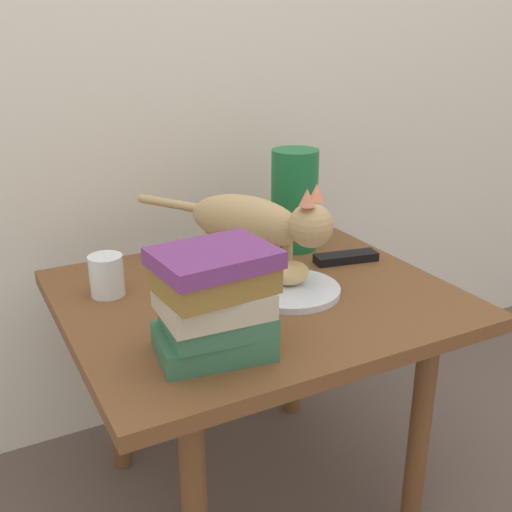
{
  "coord_description": "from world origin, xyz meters",
  "views": [
    {
      "loc": [
        -0.54,
        -1.03,
        1.05
      ],
      "look_at": [
        0.0,
        0.0,
        0.61
      ],
      "focal_mm": 43.04,
      "sensor_mm": 36.0,
      "label": 1
    }
  ],
  "objects_px": {
    "cat": "(257,223)",
    "candle_jar": "(107,278)",
    "side_table": "(256,321)",
    "plate": "(290,290)",
    "tv_remote": "(346,258)",
    "bread_roll": "(290,273)",
    "green_vase": "(294,200)",
    "book_stack": "(214,302)"
  },
  "relations": [
    {
      "from": "green_vase",
      "to": "book_stack",
      "type": "bearing_deg",
      "value": -134.99
    },
    {
      "from": "side_table",
      "to": "bread_roll",
      "type": "distance_m",
      "value": 0.13
    },
    {
      "from": "plate",
      "to": "tv_remote",
      "type": "xyz_separation_m",
      "value": [
        0.21,
        0.09,
        0.0
      ]
    },
    {
      "from": "plate",
      "to": "candle_jar",
      "type": "relative_size",
      "value": 2.45
    },
    {
      "from": "cat",
      "to": "candle_jar",
      "type": "xyz_separation_m",
      "value": [
        -0.3,
        0.09,
        -0.09
      ]
    },
    {
      "from": "plate",
      "to": "book_stack",
      "type": "bearing_deg",
      "value": -147.19
    },
    {
      "from": "side_table",
      "to": "tv_remote",
      "type": "bearing_deg",
      "value": 11.59
    },
    {
      "from": "bread_roll",
      "to": "tv_remote",
      "type": "xyz_separation_m",
      "value": [
        0.2,
        0.08,
        -0.03
      ]
    },
    {
      "from": "side_table",
      "to": "cat",
      "type": "relative_size",
      "value": 1.86
    },
    {
      "from": "bread_roll",
      "to": "book_stack",
      "type": "relative_size",
      "value": 0.39
    },
    {
      "from": "bread_roll",
      "to": "book_stack",
      "type": "distance_m",
      "value": 0.3
    },
    {
      "from": "plate",
      "to": "book_stack",
      "type": "xyz_separation_m",
      "value": [
        -0.24,
        -0.15,
        0.09
      ]
    },
    {
      "from": "cat",
      "to": "tv_remote",
      "type": "relative_size",
      "value": 2.79
    },
    {
      "from": "plate",
      "to": "book_stack",
      "type": "relative_size",
      "value": 1.02
    },
    {
      "from": "bread_roll",
      "to": "plate",
      "type": "bearing_deg",
      "value": -122.06
    },
    {
      "from": "green_vase",
      "to": "tv_remote",
      "type": "bearing_deg",
      "value": -67.39
    },
    {
      "from": "bread_roll",
      "to": "book_stack",
      "type": "height_order",
      "value": "book_stack"
    },
    {
      "from": "side_table",
      "to": "green_vase",
      "type": "xyz_separation_m",
      "value": [
        0.21,
        0.2,
        0.19
      ]
    },
    {
      "from": "plate",
      "to": "tv_remote",
      "type": "bearing_deg",
      "value": 24.11
    },
    {
      "from": "green_vase",
      "to": "candle_jar",
      "type": "height_order",
      "value": "green_vase"
    },
    {
      "from": "plate",
      "to": "book_stack",
      "type": "height_order",
      "value": "book_stack"
    },
    {
      "from": "plate",
      "to": "bread_roll",
      "type": "distance_m",
      "value": 0.04
    },
    {
      "from": "plate",
      "to": "cat",
      "type": "height_order",
      "value": "cat"
    },
    {
      "from": "green_vase",
      "to": "candle_jar",
      "type": "xyz_separation_m",
      "value": [
        -0.48,
        -0.06,
        -0.08
      ]
    },
    {
      "from": "bread_roll",
      "to": "side_table",
      "type": "bearing_deg",
      "value": 159.04
    },
    {
      "from": "tv_remote",
      "to": "bread_roll",
      "type": "bearing_deg",
      "value": -147.4
    },
    {
      "from": "bread_roll",
      "to": "cat",
      "type": "bearing_deg",
      "value": 119.14
    },
    {
      "from": "plate",
      "to": "green_vase",
      "type": "height_order",
      "value": "green_vase"
    },
    {
      "from": "plate",
      "to": "cat",
      "type": "xyz_separation_m",
      "value": [
        -0.03,
        0.08,
        0.13
      ]
    },
    {
      "from": "plate",
      "to": "book_stack",
      "type": "distance_m",
      "value": 0.3
    },
    {
      "from": "cat",
      "to": "book_stack",
      "type": "relative_size",
      "value": 2.04
    },
    {
      "from": "side_table",
      "to": "green_vase",
      "type": "relative_size",
      "value": 3.18
    },
    {
      "from": "bread_roll",
      "to": "green_vase",
      "type": "bearing_deg",
      "value": 57.49
    },
    {
      "from": "candle_jar",
      "to": "side_table",
      "type": "bearing_deg",
      "value": -25.43
    },
    {
      "from": "side_table",
      "to": "candle_jar",
      "type": "distance_m",
      "value": 0.32
    },
    {
      "from": "cat",
      "to": "candle_jar",
      "type": "relative_size",
      "value": 4.92
    },
    {
      "from": "plate",
      "to": "bread_roll",
      "type": "xyz_separation_m",
      "value": [
        0.01,
        0.01,
        0.03
      ]
    },
    {
      "from": "bread_roll",
      "to": "green_vase",
      "type": "distance_m",
      "value": 0.28
    },
    {
      "from": "bread_roll",
      "to": "tv_remote",
      "type": "bearing_deg",
      "value": 21.96
    },
    {
      "from": "plate",
      "to": "candle_jar",
      "type": "height_order",
      "value": "candle_jar"
    },
    {
      "from": "plate",
      "to": "cat",
      "type": "distance_m",
      "value": 0.15
    },
    {
      "from": "plate",
      "to": "bread_roll",
      "type": "height_order",
      "value": "bread_roll"
    }
  ]
}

